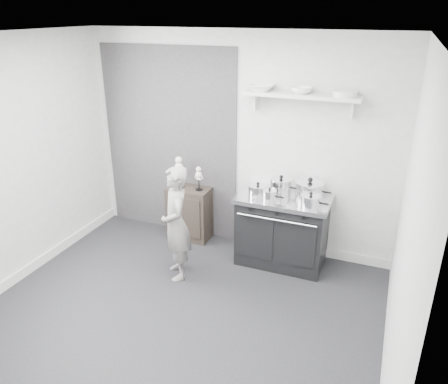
% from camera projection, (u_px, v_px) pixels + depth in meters
% --- Properties ---
extents(ground, '(4.00, 4.00, 0.00)m').
position_uv_depth(ground, '(174.00, 318.00, 4.43)').
color(ground, black).
rests_on(ground, ground).
extents(room_shell, '(4.02, 3.62, 2.71)m').
position_uv_depth(room_shell, '(165.00, 160.00, 3.95)').
color(room_shell, '#B2B2AF').
rests_on(room_shell, ground).
extents(wall_shelf, '(1.30, 0.26, 0.24)m').
position_uv_depth(wall_shelf, '(301.00, 96.00, 4.81)').
color(wall_shelf, silver).
rests_on(wall_shelf, room_shell).
extents(stove, '(1.09, 0.68, 0.87)m').
position_uv_depth(stove, '(282.00, 229.00, 5.28)').
color(stove, black).
rests_on(stove, ground).
extents(side_cabinet, '(0.56, 0.32, 0.72)m').
position_uv_depth(side_cabinet, '(190.00, 213.00, 5.87)').
color(side_cabinet, black).
rests_on(side_cabinet, ground).
extents(child, '(0.55, 0.59, 1.35)m').
position_uv_depth(child, '(176.00, 224.00, 4.90)').
color(child, gray).
rests_on(child, ground).
extents(pot_front_left, '(0.31, 0.22, 0.17)m').
position_uv_depth(pot_front_left, '(258.00, 191.00, 5.10)').
color(pot_front_left, silver).
rests_on(pot_front_left, stove).
extents(pot_back_left, '(0.35, 0.26, 0.22)m').
position_uv_depth(pot_back_left, '(281.00, 186.00, 5.19)').
color(pot_back_left, silver).
rests_on(pot_back_left, stove).
extents(pot_back_right, '(0.42, 0.33, 0.23)m').
position_uv_depth(pot_back_right, '(310.00, 189.00, 5.08)').
color(pot_back_right, silver).
rests_on(pot_back_right, stove).
extents(pot_front_right, '(0.31, 0.22, 0.18)m').
position_uv_depth(pot_front_right, '(311.00, 201.00, 4.82)').
color(pot_front_right, silver).
rests_on(pot_front_right, stove).
extents(pot_front_center, '(0.25, 0.17, 0.16)m').
position_uv_depth(pot_front_center, '(269.00, 195.00, 4.99)').
color(pot_front_center, silver).
rests_on(pot_front_center, stove).
extents(skeleton_full, '(0.14, 0.09, 0.49)m').
position_uv_depth(skeleton_full, '(179.00, 170.00, 5.68)').
color(skeleton_full, silver).
rests_on(skeleton_full, side_cabinet).
extents(skeleton_torso, '(0.10, 0.07, 0.37)m').
position_uv_depth(skeleton_torso, '(199.00, 177.00, 5.61)').
color(skeleton_torso, silver).
rests_on(skeleton_torso, side_cabinet).
extents(bowl_large, '(0.30, 0.30, 0.07)m').
position_uv_depth(bowl_large, '(261.00, 88.00, 4.94)').
color(bowl_large, white).
rests_on(bowl_large, wall_shelf).
extents(bowl_small, '(0.23, 0.23, 0.07)m').
position_uv_depth(bowl_small, '(301.00, 90.00, 4.78)').
color(bowl_small, white).
rests_on(bowl_small, wall_shelf).
extents(plate_stack, '(0.25, 0.25, 0.06)m').
position_uv_depth(plate_stack, '(345.00, 94.00, 4.62)').
color(plate_stack, silver).
rests_on(plate_stack, wall_shelf).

